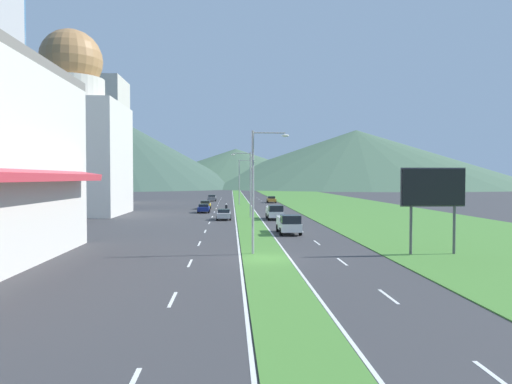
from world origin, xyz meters
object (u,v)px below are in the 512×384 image
Objects in this scene: car_4 at (205,205)px; pickup_truck_1 at (275,212)px; pickup_truck_0 at (289,224)px; car_0 at (224,214)px; motorcycle_rider at (226,210)px; street_lamp_far at (241,179)px; billboard_roadside at (433,191)px; street_lamp_mid at (248,180)px; car_3 at (204,208)px; car_2 at (212,198)px; car_1 at (271,199)px; street_lamp_near at (257,184)px.

car_4 is 0.78× the size of pickup_truck_1.
car_4 is 0.78× the size of pickup_truck_0.
motorcycle_rider reaches higher than car_0.
car_0 is (-3.07, -34.71, -4.72)m from street_lamp_far.
pickup_truck_0 is at bearing 123.71° from billboard_roadside.
street_lamp_mid is 2.29× the size of car_0.
motorcycle_rider reaches higher than car_3.
car_2 reaches higher than car_3.
street_lamp_mid reaches higher than car_4.
billboard_roadside is at bearing -69.39° from street_lamp_mid.
car_3 is (-19.20, 43.41, -3.97)m from billboard_roadside.
billboard_roadside is at bearing 4.33° from car_1.
billboard_roadside is (12.88, -0.90, -0.53)m from street_lamp_near.
car_4 is (-7.10, 19.78, -4.55)m from street_lamp_mid.
street_lamp_mid is 6.34m from car_0.
car_3 is (-6.86, 10.60, -4.58)m from street_lamp_mid.
car_3 is at bearing 122.89° from street_lamp_mid.
pickup_truck_0 is (-8.95, 13.42, -3.72)m from billboard_roadside.
street_lamp_mid is 1.72× the size of pickup_truck_0.
motorcycle_rider reaches higher than car_2.
street_lamp_far is at bearing -175.85° from pickup_truck_0.
car_0 is at bearing -90.60° from pickup_truck_1.
motorcycle_rider is (3.93, -44.61, -0.04)m from car_2.
street_lamp_mid is at bearing -171.82° from car_2.
street_lamp_far is at bearing -29.07° from car_4.
billboard_roadside is at bearing -78.92° from street_lamp_far.
street_lamp_far is 2.06× the size of car_2.
street_lamp_near is 2.13× the size of car_3.
pickup_truck_1 is at bearing -142.40° from car_3.
billboard_roadside reaches higher than car_3.
street_lamp_near is 4.56× the size of motorcycle_rider.
street_lamp_far is at bearing 101.08° from billboard_roadside.
street_lamp_mid is 1.45× the size of billboard_roadside.
car_0 is 0.96× the size of car_4.
street_lamp_mid is at bearing -170.10° from pickup_truck_0.
pickup_truck_0 is 24.93m from motorcycle_rider.
billboard_roadside is 34.15m from car_0.
pickup_truck_1 is at bearing 82.09° from street_lamp_near.
car_1 is 2.38× the size of motorcycle_rider.
pickup_truck_0 is at bearing -0.39° from pickup_truck_1.
street_lamp_far is at bearing -38.87° from car_1.
car_2 is at bearing 0.33° from car_3.
pickup_truck_1 is (3.84, -34.78, -4.48)m from street_lamp_far.
motorcycle_rider is (0.25, 7.44, 0.00)m from car_0.
street_lamp_mid is at bearing -89.39° from street_lamp_far.
billboard_roadside reaches higher than car_0.
car_4 is 40.55m from pickup_truck_0.
car_2 is at bearing -121.57° from car_1.
car_0 is 2.02× the size of motorcycle_rider.
motorcycle_rider reaches higher than car_1.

